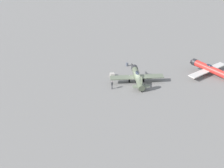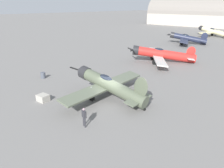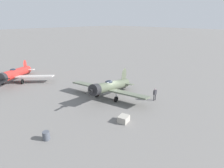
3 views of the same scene
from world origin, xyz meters
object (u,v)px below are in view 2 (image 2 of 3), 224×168
airplane_outer_stand (213,32)px  ground_crew_mechanic (84,115)px  airplane_foreground (109,85)px  fuel_drum (43,75)px  equipment_crate (43,98)px  airplane_far_line (187,38)px  airplane_mid_apron (162,54)px

airplane_outer_stand → ground_crew_mechanic: (-57.74, -21.47, -0.47)m
airplane_foreground → fuel_drum: airplane_foreground is taller
equipment_crate → fuel_drum: (2.87, 7.36, 0.06)m
airplane_far_line → airplane_outer_stand: bearing=-115.6°
airplane_mid_apron → airplane_outer_stand: bearing=-121.5°
airplane_outer_stand → equipment_crate: 60.30m
equipment_crate → airplane_outer_stand: bearing=13.7°
airplane_far_line → airplane_mid_apron: bearing=79.4°
airplane_far_line → equipment_crate: airplane_far_line is taller
airplane_far_line → airplane_outer_stand: (17.04, 2.62, 0.08)m
airplane_foreground → airplane_outer_stand: (52.67, 18.04, -0.08)m
equipment_crate → airplane_far_line: bearing=15.7°
ground_crew_mechanic → airplane_mid_apron: bearing=-147.5°
airplane_mid_apron → airplane_far_line: (19.06, 8.41, 0.01)m
airplane_outer_stand → airplane_foreground: bearing=110.5°
airplane_foreground → ground_crew_mechanic: (-5.07, -3.42, -0.55)m
airplane_mid_apron → airplane_outer_stand: airplane_outer_stand is taller
airplane_outer_stand → fuel_drum: (-55.68, -6.97, -1.10)m
airplane_mid_apron → ground_crew_mechanic: (-21.65, -10.44, -0.38)m
airplane_far_line → equipment_crate: bearing=71.4°
airplane_far_line → equipment_crate: (-41.52, -11.70, -1.08)m
airplane_foreground → airplane_far_line: size_ratio=1.06×
airplane_far_line → fuel_drum: (-38.65, -4.34, -1.02)m
airplane_mid_apron → airplane_foreground: bearing=64.5°
ground_crew_mechanic → equipment_crate: (-0.81, 7.14, -0.69)m
airplane_foreground → airplane_outer_stand: bearing=-84.4°
ground_crew_mechanic → equipment_crate: 7.22m
airplane_foreground → fuel_drum: size_ratio=14.19×
ground_crew_mechanic → fuel_drum: size_ratio=2.08×
airplane_mid_apron → airplane_far_line: bearing=-114.7°
airplane_mid_apron → fuel_drum: 20.04m
airplane_outer_stand → ground_crew_mechanic: size_ratio=6.41×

